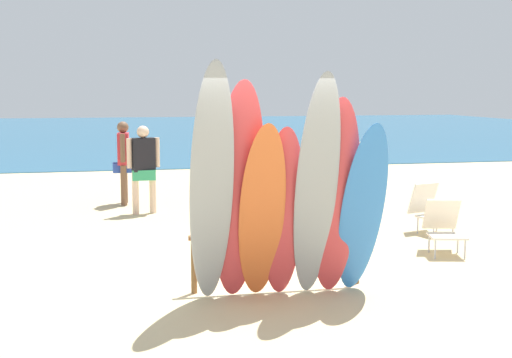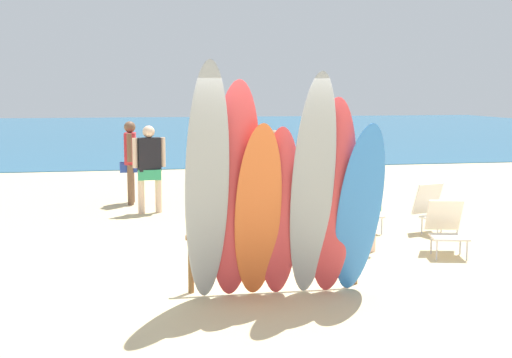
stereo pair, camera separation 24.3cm
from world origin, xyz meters
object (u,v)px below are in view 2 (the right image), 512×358
(beachgoer_near_rack, at_px, (264,155))
(beachgoer_by_water, at_px, (274,164))
(surfboard_red_5, at_px, (332,198))
(beach_chair_red, at_px, (360,206))
(beachgoer_midbeach, at_px, (130,156))
(surfboard_blue_6, at_px, (359,210))
(surfboard_red_3, at_px, (279,213))
(surfboard_grey_0, at_px, (207,186))
(surfboard_orange_2, at_px, (258,213))
(surfboard_rack, at_px, (275,246))
(beachgoer_photographing, at_px, (365,189))
(beach_chair_blue, at_px, (446,226))
(surfboard_grey_4, at_px, (313,188))
(beach_chair_striped, at_px, (433,208))
(surfboard_red_1, at_px, (234,193))
(beachgoer_strolling, at_px, (149,163))

(beachgoer_near_rack, bearing_deg, beachgoer_by_water, -98.71)
(surfboard_red_5, bearing_deg, beach_chair_red, 71.02)
(beachgoer_midbeach, xyz_separation_m, beachgoer_near_rack, (3.03, 0.97, -0.10))
(surfboard_red_5, bearing_deg, surfboard_blue_6, 2.06)
(surfboard_red_3, bearing_deg, beachgoer_by_water, 82.31)
(surfboard_grey_0, relative_size, beachgoer_near_rack, 1.80)
(surfboard_orange_2, bearing_deg, surfboard_rack, 57.21)
(beach_chair_red, bearing_deg, surfboard_grey_0, -140.69)
(surfboard_orange_2, xyz_separation_m, beachgoer_midbeach, (-1.36, 7.14, -0.02))
(beachgoer_midbeach, bearing_deg, surfboard_grey_0, -169.74)
(surfboard_grey_0, distance_m, beachgoer_midbeach, 7.29)
(surfboard_orange_2, distance_m, beachgoer_near_rack, 8.28)
(beachgoer_photographing, bearing_deg, surfboard_grey_0, -166.79)
(beach_chair_red, relative_size, beach_chair_blue, 0.98)
(surfboard_red_3, height_order, surfboard_grey_4, surfboard_grey_4)
(surfboard_blue_6, bearing_deg, beachgoer_midbeach, 105.77)
(beachgoer_photographing, relative_size, beach_chair_striped, 1.98)
(surfboard_grey_0, relative_size, beachgoer_by_water, 1.76)
(surfboard_grey_4, distance_m, beachgoer_near_rack, 8.29)
(surfboard_red_3, xyz_separation_m, surfboard_grey_4, (0.34, -0.15, 0.30))
(surfboard_orange_2, xyz_separation_m, surfboard_red_3, (0.25, 0.05, -0.02))
(surfboard_rack, relative_size, surfboard_grey_4, 0.80)
(beachgoer_photographing, xyz_separation_m, beach_chair_red, (0.46, 1.52, -0.52))
(beachgoer_near_rack, xyz_separation_m, beach_chair_blue, (1.44, -6.40, -0.47))
(surfboard_rack, height_order, surfboard_blue_6, surfboard_blue_6)
(surfboard_grey_4, height_order, beachgoer_near_rack, surfboard_grey_4)
(surfboard_red_5, distance_m, beach_chair_striped, 4.20)
(beach_chair_striped, bearing_deg, surfboard_red_5, -147.09)
(surfboard_rack, height_order, beach_chair_striped, beach_chair_striped)
(surfboard_red_1, distance_m, beachgoer_strolling, 5.97)
(surfboard_rack, height_order, beachgoer_near_rack, beachgoer_near_rack)
(surfboard_grey_4, bearing_deg, surfboard_orange_2, 170.75)
(surfboard_red_1, height_order, beachgoer_strolling, surfboard_red_1)
(beachgoer_midbeach, distance_m, beach_chair_red, 5.27)
(surfboard_red_3, xyz_separation_m, beach_chair_striped, (3.30, 3.06, -0.56))
(surfboard_rack, bearing_deg, beach_chair_red, 55.11)
(surfboard_grey_0, bearing_deg, beach_chair_red, 50.54)
(surfboard_blue_6, relative_size, beach_chair_red, 2.59)
(surfboard_red_1, height_order, surfboard_red_3, surfboard_red_1)
(surfboard_red_5, xyz_separation_m, beachgoer_midbeach, (-2.20, 7.17, -0.16))
(beachgoer_by_water, bearing_deg, beachgoer_near_rack, -137.58)
(surfboard_orange_2, xyz_separation_m, beachgoer_near_rack, (1.68, 8.11, -0.13))
(beachgoer_by_water, bearing_deg, beach_chair_striped, 83.68)
(surfboard_red_1, xyz_separation_m, beach_chair_red, (2.68, 3.50, -0.82))
(beachgoer_midbeach, height_order, beachgoer_near_rack, beachgoer_midbeach)
(surfboard_grey_0, distance_m, beachgoer_photographing, 3.31)
(surfboard_blue_6, xyz_separation_m, beachgoer_photographing, (0.79, 2.04, -0.07))
(surfboard_red_1, bearing_deg, beach_chair_blue, 23.15)
(surfboard_red_1, height_order, beachgoer_photographing, surfboard_red_1)
(surfboard_grey_0, xyz_separation_m, beachgoer_by_water, (2.05, 6.09, -0.44))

